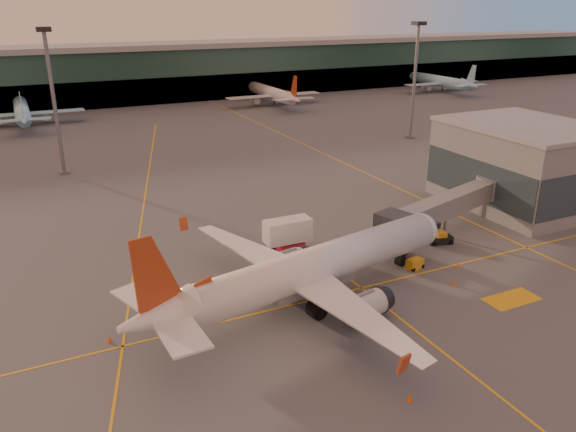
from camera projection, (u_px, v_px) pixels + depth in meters
name	position (u px, v px, depth m)	size (l,w,h in m)	color
ground	(346.00, 320.00, 55.36)	(600.00, 600.00, 0.00)	#4C4F54
taxi_markings	(162.00, 198.00, 89.82)	(100.12, 173.00, 0.01)	gold
terminal	(105.00, 75.00, 171.58)	(400.00, 20.00, 17.60)	#19382D
gate_building	(522.00, 165.00, 85.26)	(18.40, 22.40, 12.60)	slate
mast_west_near	(53.00, 92.00, 97.49)	(2.40, 2.40, 25.60)	slate
mast_east_near	(415.00, 72.00, 124.62)	(2.40, 2.40, 25.60)	slate
distant_aircraft_row	(41.00, 123.00, 146.13)	(290.00, 34.00, 13.00)	#97DCFC
main_airplane	(308.00, 271.00, 57.00)	(39.04, 35.46, 11.85)	white
jet_bridge	(452.00, 205.00, 74.88)	(25.90, 10.36, 5.87)	slate
catering_truck	(288.00, 234.00, 69.25)	(5.84, 2.68, 4.51)	red
gpu_cart	(415.00, 264.00, 65.94)	(2.26, 1.61, 1.20)	orange
pushback_tug	(440.00, 239.00, 72.89)	(3.38, 2.35, 1.58)	black
cone_nose	(458.00, 265.00, 66.46)	(0.41, 0.41, 0.52)	#EC560C
cone_tail	(109.00, 339.00, 51.71)	(0.46, 0.46, 0.59)	#EC560C
cone_wing_right	(410.00, 398.00, 44.07)	(0.47, 0.47, 0.59)	#EC560C
cone_wing_left	(243.00, 240.00, 73.40)	(0.39, 0.39, 0.49)	#EC560C
cone_fwd	(455.00, 283.00, 62.15)	(0.49, 0.49, 0.62)	#EC560C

